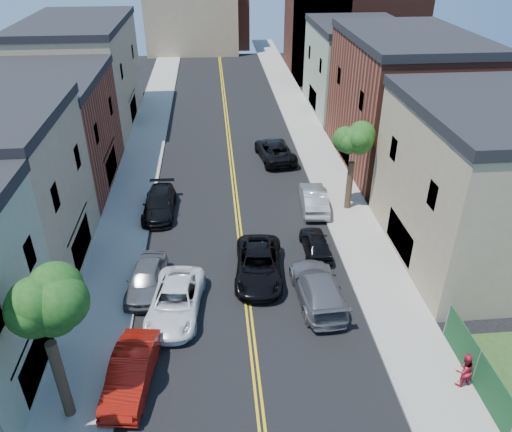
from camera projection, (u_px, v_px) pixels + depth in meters
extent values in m
cube|color=gray|center=(140.00, 159.00, 42.90)|extent=(3.20, 100.00, 0.15)
cube|color=gray|center=(319.00, 153.00, 44.13)|extent=(3.20, 100.00, 0.15)
cube|color=gray|center=(160.00, 159.00, 43.04)|extent=(0.30, 100.00, 0.15)
cube|color=gray|center=(300.00, 153.00, 43.99)|extent=(0.30, 100.00, 0.15)
cube|color=brown|center=(46.00, 136.00, 37.00)|extent=(9.00, 12.00, 8.00)
cube|color=#998466|center=(83.00, 77.00, 48.62)|extent=(9.00, 16.00, 9.50)
cube|color=#998466|center=(483.00, 188.00, 28.63)|extent=(9.00, 12.00, 9.00)
cube|color=brown|center=(401.00, 104.00, 40.37)|extent=(9.00, 14.00, 10.00)
cube|color=gray|center=(355.00, 70.00, 52.75)|extent=(9.00, 12.00, 8.50)
cube|color=#4C2319|center=(351.00, 26.00, 65.84)|extent=(16.00, 14.00, 12.00)
cube|color=#998466|center=(191.00, 12.00, 76.17)|extent=(14.00, 8.00, 12.00)
cube|color=brown|center=(217.00, 14.00, 80.42)|extent=(10.00, 8.00, 10.00)
cylinder|color=#342A1A|center=(61.00, 380.00, 19.58)|extent=(0.44, 0.44, 3.96)
sphere|color=#143E10|center=(36.00, 295.00, 17.38)|extent=(5.20, 5.20, 5.20)
sphere|color=#143E10|center=(42.00, 277.00, 16.55)|extent=(3.90, 3.90, 3.90)
sphere|color=#143E10|center=(29.00, 298.00, 18.05)|extent=(3.64, 3.64, 3.64)
cylinder|color=#342A1A|center=(349.00, 185.00, 34.62)|extent=(0.44, 0.44, 3.52)
sphere|color=#143E10|center=(355.00, 135.00, 32.72)|extent=(4.40, 4.40, 4.40)
sphere|color=#143E10|center=(364.00, 124.00, 32.02)|extent=(3.30, 3.30, 3.30)
sphere|color=#143E10|center=(346.00, 139.00, 33.28)|extent=(3.08, 3.08, 3.08)
imported|color=#B2160B|center=(131.00, 372.00, 21.62)|extent=(2.28, 4.99, 1.58)
imported|color=white|center=(175.00, 301.00, 25.72)|extent=(3.22, 5.82, 1.54)
imported|color=#525559|center=(146.00, 279.00, 27.32)|extent=(2.35, 4.80, 1.57)
imported|color=black|center=(159.00, 204.00, 34.69)|extent=(2.26, 5.28, 1.52)
imported|color=#56575D|center=(318.00, 288.00, 26.57)|extent=(2.58, 5.78, 1.65)
imported|color=black|center=(316.00, 243.00, 30.56)|extent=(1.60, 3.94, 1.34)
imported|color=#A3A5AB|center=(314.00, 198.00, 35.27)|extent=(2.04, 4.98, 1.60)
imported|color=black|center=(275.00, 150.00, 42.72)|extent=(3.46, 6.18, 1.63)
imported|color=black|center=(259.00, 265.00, 28.40)|extent=(3.16, 5.96, 1.60)
imported|color=#B81C31|center=(464.00, 370.00, 21.43)|extent=(0.96, 0.81, 1.74)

